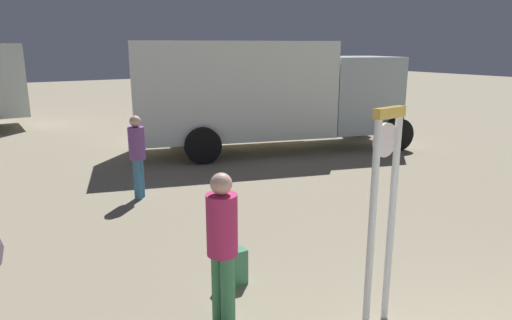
# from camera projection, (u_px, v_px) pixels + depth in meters

# --- Properties ---
(standing_clock) EXTENTS (0.41, 0.14, 2.24)m
(standing_clock) POSITION_uv_depth(u_px,v_px,m) (383.00, 201.00, 4.42)
(standing_clock) COLOR white
(standing_clock) RESTS_ON ground_plane
(person_near_clock) EXTENTS (0.31, 0.31, 1.62)m
(person_near_clock) POSITION_uv_depth(u_px,v_px,m) (222.00, 243.00, 4.50)
(person_near_clock) COLOR #408A58
(person_near_clock) RESTS_ON ground_plane
(backpack) EXTENTS (0.33, 0.20, 0.44)m
(backpack) POSITION_uv_depth(u_px,v_px,m) (233.00, 268.00, 5.45)
(backpack) COLOR #46885F
(backpack) RESTS_ON ground_plane
(person_distant) EXTENTS (0.30, 0.30, 1.57)m
(person_distant) POSITION_uv_depth(u_px,v_px,m) (137.00, 153.00, 8.42)
(person_distant) COLOR teal
(person_distant) RESTS_ON ground_plane
(box_truck_near) EXTENTS (7.74, 4.27, 2.92)m
(box_truck_near) POSITION_uv_depth(u_px,v_px,m) (263.00, 91.00, 12.33)
(box_truck_near) COLOR white
(box_truck_near) RESTS_ON ground_plane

